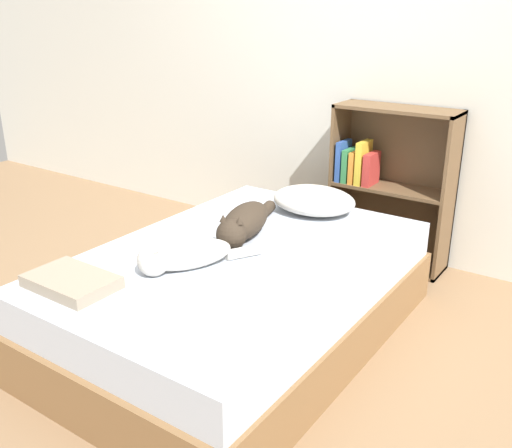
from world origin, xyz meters
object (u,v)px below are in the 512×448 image
pillow (313,200)px  cat_dark (244,223)px  bed (240,295)px  cat_light (182,256)px  bookshelf (388,183)px

pillow → cat_dark: cat_dark is taller
bed → cat_light: 0.41m
pillow → bookshelf: bookshelf is taller
bed → bookshelf: bearing=80.6°
bed → cat_light: bearing=-109.0°
bed → pillow: 0.75m
pillow → bed: bearing=-89.6°
bed → cat_light: cat_light is taller
cat_light → bed: bearing=-169.9°
bookshelf → bed: bearing=-99.4°
cat_dark → bookshelf: bearing=149.6°
bed → cat_dark: bearing=119.5°
bed → cat_dark: (-0.10, 0.17, 0.29)m
cat_dark → bookshelf: (0.30, 1.07, -0.01)m
cat_light → cat_dark: bearing=-150.8°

